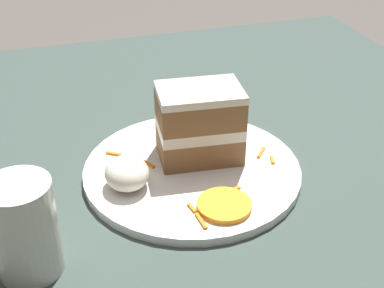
# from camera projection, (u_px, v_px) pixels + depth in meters

# --- Properties ---
(ground_plane) EXTENTS (6.00, 6.00, 0.00)m
(ground_plane) POSITION_uv_depth(u_px,v_px,m) (199.00, 184.00, 0.73)
(ground_plane) COLOR #4C4742
(ground_plane) RESTS_ON ground
(dining_table) EXTENTS (0.98, 0.96, 0.04)m
(dining_table) POSITION_uv_depth(u_px,v_px,m) (199.00, 173.00, 0.72)
(dining_table) COLOR #384742
(dining_table) RESTS_ON ground
(plate) EXTENTS (0.28, 0.28, 0.01)m
(plate) POSITION_uv_depth(u_px,v_px,m) (192.00, 170.00, 0.69)
(plate) COLOR white
(plate) RESTS_ON dining_table
(cake_slice) EXTENTS (0.08, 0.11, 0.10)m
(cake_slice) POSITION_uv_depth(u_px,v_px,m) (200.00, 125.00, 0.68)
(cake_slice) COLOR brown
(cake_slice) RESTS_ON plate
(cream_dollop) EXTENTS (0.06, 0.05, 0.04)m
(cream_dollop) POSITION_uv_depth(u_px,v_px,m) (127.00, 173.00, 0.64)
(cream_dollop) COLOR silver
(cream_dollop) RESTS_ON plate
(orange_garnish) EXTENTS (0.06, 0.06, 0.01)m
(orange_garnish) POSITION_uv_depth(u_px,v_px,m) (224.00, 205.00, 0.61)
(orange_garnish) COLOR orange
(orange_garnish) RESTS_ON plate
(carrot_shreds_scatter) EXTENTS (0.19, 0.21, 0.00)m
(carrot_shreds_scatter) POSITION_uv_depth(u_px,v_px,m) (192.00, 175.00, 0.67)
(carrot_shreds_scatter) COLOR orange
(carrot_shreds_scatter) RESTS_ON plate
(drinking_glass) EXTENTS (0.07, 0.07, 0.10)m
(drinking_glass) POSITION_uv_depth(u_px,v_px,m) (26.00, 234.00, 0.52)
(drinking_glass) COLOR beige
(drinking_glass) RESTS_ON dining_table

